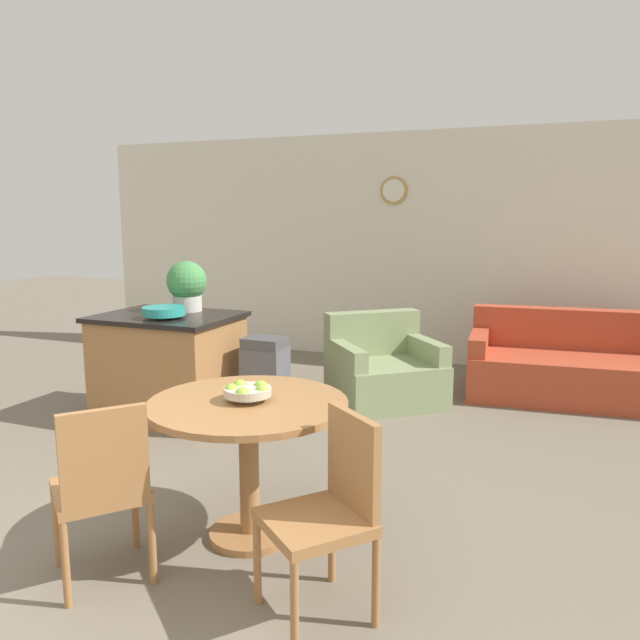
# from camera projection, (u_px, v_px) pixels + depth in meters

# --- Properties ---
(ground_plane) EXTENTS (24.00, 24.00, 0.00)m
(ground_plane) POSITION_uv_depth(u_px,v_px,m) (39.00, 639.00, 2.60)
(ground_plane) COLOR #706656
(wall_back) EXTENTS (8.00, 0.09, 2.70)m
(wall_back) POSITION_uv_depth(u_px,v_px,m) (395.00, 248.00, 7.46)
(wall_back) COLOR silver
(wall_back) RESTS_ON ground_plane
(dining_table) EXTENTS (1.07, 1.07, 0.77)m
(dining_table) POSITION_uv_depth(u_px,v_px,m) (248.00, 433.00, 3.32)
(dining_table) COLOR #9E6B3D
(dining_table) RESTS_ON ground_plane
(dining_chair_near_left) EXTENTS (0.59, 0.59, 0.90)m
(dining_chair_near_left) POSITION_uv_depth(u_px,v_px,m) (102.00, 484.00, 2.92)
(dining_chair_near_left) COLOR #9E6B3D
(dining_chair_near_left) RESTS_ON ground_plane
(dining_chair_near_right) EXTENTS (0.59, 0.59, 0.90)m
(dining_chair_near_right) POSITION_uv_depth(u_px,v_px,m) (330.00, 505.00, 2.71)
(dining_chair_near_right) COLOR #9E6B3D
(dining_chair_near_right) RESTS_ON ground_plane
(fruit_bowl) EXTENTS (0.25, 0.25, 0.10)m
(fruit_bowl) POSITION_uv_depth(u_px,v_px,m) (248.00, 391.00, 3.28)
(fruit_bowl) COLOR #B7B29E
(fruit_bowl) RESTS_ON dining_table
(kitchen_island) EXTENTS (1.15, 0.90, 0.90)m
(kitchen_island) POSITION_uv_depth(u_px,v_px,m) (169.00, 365.00, 5.41)
(kitchen_island) COLOR #9E6B3D
(kitchen_island) RESTS_ON ground_plane
(teal_bowl) EXTENTS (0.35, 0.35, 0.09)m
(teal_bowl) POSITION_uv_depth(u_px,v_px,m) (164.00, 311.00, 5.14)
(teal_bowl) COLOR teal
(teal_bowl) RESTS_ON kitchen_island
(potted_plant) EXTENTS (0.35, 0.35, 0.45)m
(potted_plant) POSITION_uv_depth(u_px,v_px,m) (187.00, 285.00, 5.49)
(potted_plant) COLOR beige
(potted_plant) RESTS_ON kitchen_island
(trash_bin) EXTENTS (0.34, 0.28, 0.73)m
(trash_bin) POSITION_uv_depth(u_px,v_px,m) (265.00, 380.00, 5.26)
(trash_bin) COLOR #56565B
(trash_bin) RESTS_ON ground_plane
(couch) EXTENTS (2.07, 1.12, 0.82)m
(couch) POSITION_uv_depth(u_px,v_px,m) (577.00, 369.00, 5.99)
(couch) COLOR #B24228
(couch) RESTS_ON ground_plane
(armchair) EXTENTS (1.26, 1.25, 0.82)m
(armchair) POSITION_uv_depth(u_px,v_px,m) (384.00, 373.00, 5.85)
(armchair) COLOR gray
(armchair) RESTS_ON ground_plane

